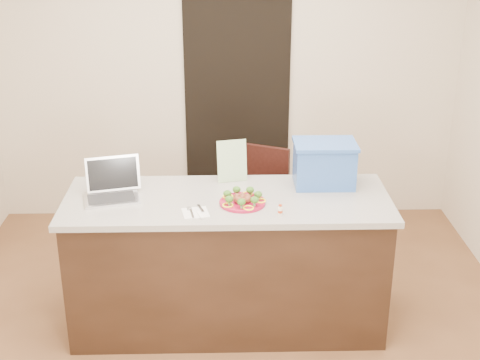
{
  "coord_description": "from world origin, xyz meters",
  "views": [
    {
      "loc": [
        -0.02,
        -3.59,
        2.64
      ],
      "look_at": [
        0.08,
        0.2,
        1.06
      ],
      "focal_mm": 50.0,
      "sensor_mm": 36.0,
      "label": 1
    }
  ],
  "objects_px": {
    "laptop": "(112,186)",
    "plate": "(242,202)",
    "blue_box": "(324,163)",
    "chair": "(265,198)",
    "napkin": "(195,213)",
    "island": "(228,262)",
    "yogurt_bottle": "(280,210)"
  },
  "relations": [
    {
      "from": "plate",
      "to": "napkin",
      "type": "relative_size",
      "value": 1.89
    },
    {
      "from": "plate",
      "to": "napkin",
      "type": "distance_m",
      "value": 0.31
    },
    {
      "from": "napkin",
      "to": "blue_box",
      "type": "bearing_deg",
      "value": 27.07
    },
    {
      "from": "blue_box",
      "to": "napkin",
      "type": "bearing_deg",
      "value": -152.84
    },
    {
      "from": "blue_box",
      "to": "chair",
      "type": "bearing_deg",
      "value": 116.07
    },
    {
      "from": "island",
      "to": "yogurt_bottle",
      "type": "distance_m",
      "value": 0.63
    },
    {
      "from": "laptop",
      "to": "plate",
      "type": "bearing_deg",
      "value": -23.61
    },
    {
      "from": "napkin",
      "to": "laptop",
      "type": "height_order",
      "value": "laptop"
    },
    {
      "from": "napkin",
      "to": "laptop",
      "type": "relative_size",
      "value": 0.39
    },
    {
      "from": "laptop",
      "to": "chair",
      "type": "height_order",
      "value": "laptop"
    },
    {
      "from": "plate",
      "to": "napkin",
      "type": "xyz_separation_m",
      "value": [
        -0.29,
        -0.13,
        -0.01
      ]
    },
    {
      "from": "blue_box",
      "to": "laptop",
      "type": "bearing_deg",
      "value": -173.47
    },
    {
      "from": "plate",
      "to": "blue_box",
      "type": "bearing_deg",
      "value": 28.56
    },
    {
      "from": "napkin",
      "to": "laptop",
      "type": "distance_m",
      "value": 0.6
    },
    {
      "from": "napkin",
      "to": "yogurt_bottle",
      "type": "bearing_deg",
      "value": -3.2
    },
    {
      "from": "yogurt_bottle",
      "to": "laptop",
      "type": "relative_size",
      "value": 0.16
    },
    {
      "from": "napkin",
      "to": "chair",
      "type": "xyz_separation_m",
      "value": [
        0.49,
        1.12,
        -0.41
      ]
    },
    {
      "from": "laptop",
      "to": "blue_box",
      "type": "height_order",
      "value": "blue_box"
    },
    {
      "from": "laptop",
      "to": "yogurt_bottle",
      "type": "bearing_deg",
      "value": -29.8
    },
    {
      "from": "island",
      "to": "plate",
      "type": "xyz_separation_m",
      "value": [
        0.09,
        -0.09,
        0.47
      ]
    },
    {
      "from": "plate",
      "to": "blue_box",
      "type": "relative_size",
      "value": 0.71
    },
    {
      "from": "island",
      "to": "blue_box",
      "type": "relative_size",
      "value": 5.1
    },
    {
      "from": "blue_box",
      "to": "island",
      "type": "bearing_deg",
      "value": -162.07
    },
    {
      "from": "napkin",
      "to": "chair",
      "type": "bearing_deg",
      "value": 66.32
    },
    {
      "from": "island",
      "to": "napkin",
      "type": "relative_size",
      "value": 13.6
    },
    {
      "from": "blue_box",
      "to": "chair",
      "type": "relative_size",
      "value": 0.45
    },
    {
      "from": "plate",
      "to": "laptop",
      "type": "height_order",
      "value": "laptop"
    },
    {
      "from": "plate",
      "to": "chair",
      "type": "xyz_separation_m",
      "value": [
        0.2,
        0.99,
        -0.42
      ]
    },
    {
      "from": "plate",
      "to": "chair",
      "type": "distance_m",
      "value": 1.09
    },
    {
      "from": "yogurt_bottle",
      "to": "blue_box",
      "type": "xyz_separation_m",
      "value": [
        0.32,
        0.45,
        0.12
      ]
    },
    {
      "from": "laptop",
      "to": "blue_box",
      "type": "distance_m",
      "value": 1.37
    },
    {
      "from": "chair",
      "to": "plate",
      "type": "bearing_deg",
      "value": -77.53
    }
  ]
}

